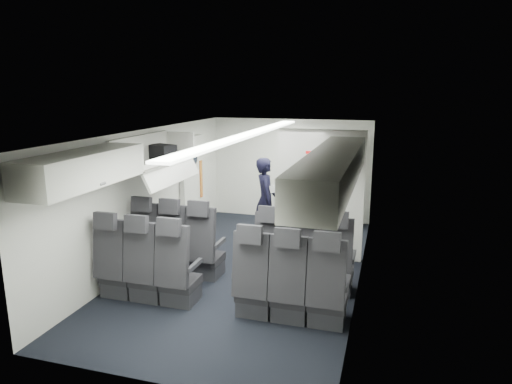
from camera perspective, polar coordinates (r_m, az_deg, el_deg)
The scene contains 13 objects.
cabin_shell at distance 6.96m, azimuth -0.94°, elevation -0.91°, with size 3.41×6.01×2.16m.
seat_row_front at distance 6.69m, azimuth -2.29°, elevation -7.97°, with size 3.33×0.56×1.24m.
seat_row_mid at distance 5.91m, azimuth -5.15°, elevation -10.92°, with size 3.33×0.56×1.24m.
overhead_bin_left_rear at distance 5.69m, azimuth -20.87°, elevation 2.70°, with size 0.53×1.80×0.40m.
overhead_bin_left_front_open at distance 7.18m, azimuth -12.65°, elevation 4.19°, with size 0.64×1.70×0.72m.
overhead_bin_right_rear at distance 4.58m, azimuth 8.29°, elevation 1.14°, with size 0.53×1.80×0.40m.
overhead_bin_right_front at distance 6.29m, azimuth 10.63°, elevation 4.23°, with size 0.53×1.70×0.40m.
bulkhead_partition at distance 7.52m, azimuth 8.06°, elevation -0.37°, with size 1.40×0.15×2.13m.
galley_unit at distance 9.41m, azimuth 9.61°, elevation 1.46°, with size 0.85×0.52×1.90m.
boarding_door at distance 8.98m, azimuth -7.96°, elevation 1.02°, with size 0.12×1.27×1.86m.
flight_attendant at distance 8.37m, azimuth 1.20°, elevation -0.97°, with size 0.57×0.37×1.56m, color black.
carry_on_bag at distance 7.40m, azimuth -11.67°, elevation 4.88°, with size 0.40×0.28×0.24m, color black.
papers at distance 8.22m, azimuth 2.39°, elevation 0.43°, with size 0.19×0.02×0.13m, color white.
Camera 1 is at (2.03, -6.45, 2.78)m, focal length 32.00 mm.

